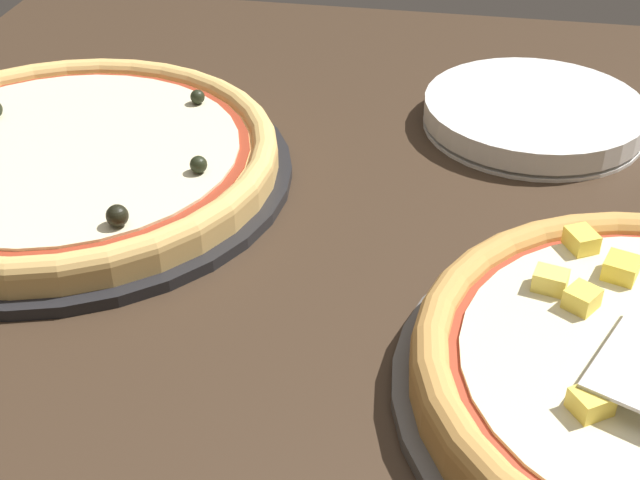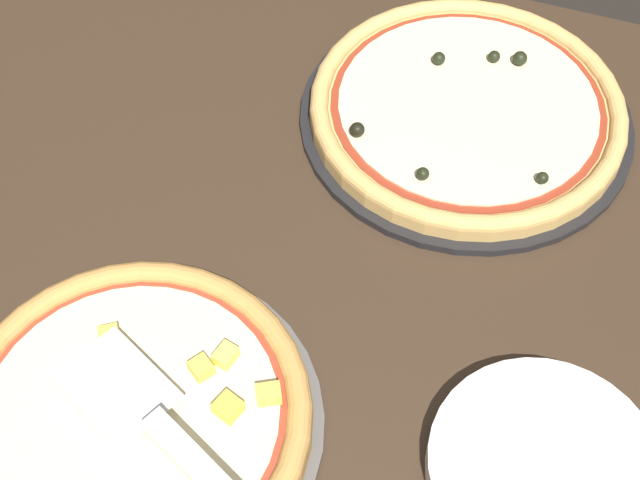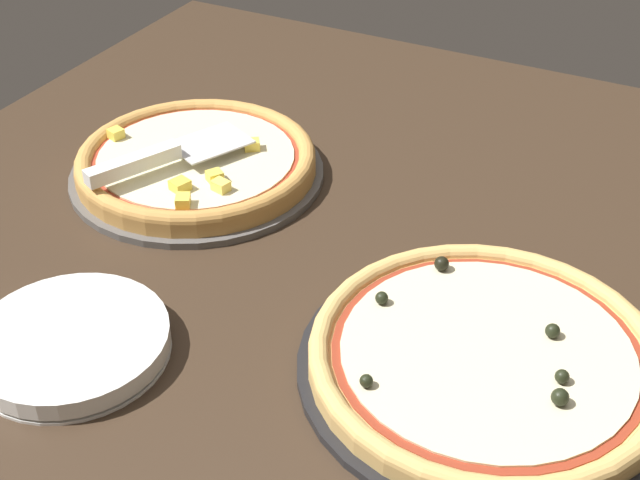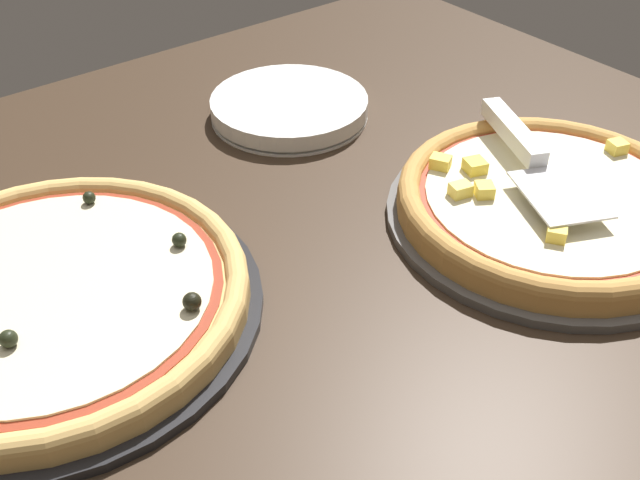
{
  "view_description": "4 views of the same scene",
  "coord_description": "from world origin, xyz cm",
  "px_view_note": "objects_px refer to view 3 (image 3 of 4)",
  "views": [
    {
      "loc": [
        -47.75,
        -2.37,
        40.05
      ],
      "look_at": [
        5.15,
        7.35,
        3.0
      ],
      "focal_mm": 50.0,
      "sensor_mm": 36.0,
      "label": 1
    },
    {
      "loc": [
        23.37,
        -43.52,
        77.85
      ],
      "look_at": [
        5.15,
        7.35,
        3.0
      ],
      "focal_mm": 50.0,
      "sensor_mm": 36.0,
      "label": 2
    },
    {
      "loc": [
        83.09,
        47.33,
        65.28
      ],
      "look_at": [
        5.15,
        7.35,
        3.0
      ],
      "focal_mm": 50.0,
      "sensor_mm": 36.0,
      "label": 3
    },
    {
      "loc": [
        -41.26,
        43.8,
        48.82
      ],
      "look_at": [
        5.15,
        7.35,
        3.0
      ],
      "focal_mm": 42.0,
      "sensor_mm": 36.0,
      "label": 4
    }
  ],
  "objects_px": {
    "pizza_back": "(487,355)",
    "plate_stack": "(71,343)",
    "serving_spatula": "(152,159)",
    "pizza_front": "(196,160)"
  },
  "relations": [
    {
      "from": "pizza_front",
      "to": "serving_spatula",
      "type": "distance_m",
      "value": 0.08
    },
    {
      "from": "serving_spatula",
      "to": "plate_stack",
      "type": "height_order",
      "value": "serving_spatula"
    },
    {
      "from": "pizza_front",
      "to": "plate_stack",
      "type": "xyz_separation_m",
      "value": [
        0.37,
        0.08,
        -0.01
      ]
    },
    {
      "from": "pizza_front",
      "to": "pizza_back",
      "type": "xyz_separation_m",
      "value": [
        0.19,
        0.49,
        -0.0
      ]
    },
    {
      "from": "pizza_back",
      "to": "plate_stack",
      "type": "xyz_separation_m",
      "value": [
        0.17,
        -0.4,
        -0.01
      ]
    },
    {
      "from": "serving_spatula",
      "to": "plate_stack",
      "type": "relative_size",
      "value": 1.11
    },
    {
      "from": "pizza_back",
      "to": "serving_spatula",
      "type": "xyz_separation_m",
      "value": [
        -0.13,
        -0.51,
        0.03
      ]
    },
    {
      "from": "serving_spatula",
      "to": "pizza_front",
      "type": "bearing_deg",
      "value": 159.79
    },
    {
      "from": "pizza_back",
      "to": "serving_spatula",
      "type": "height_order",
      "value": "serving_spatula"
    },
    {
      "from": "pizza_front",
      "to": "plate_stack",
      "type": "distance_m",
      "value": 0.38
    }
  ]
}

